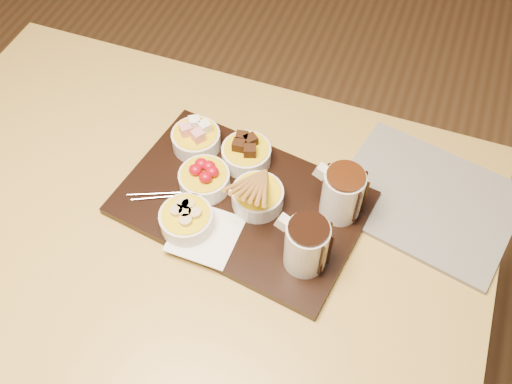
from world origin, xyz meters
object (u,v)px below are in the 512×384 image
(newspaper, at_px, (426,200))
(bowl_strawberries, at_px, (204,180))
(dining_table, at_px, (183,240))
(serving_board, at_px, (242,203))
(pitcher_dark_chocolate, at_px, (306,246))
(pitcher_milk_chocolate, at_px, (342,194))

(newspaper, bearing_deg, bowl_strawberries, -150.52)
(dining_table, relative_size, serving_board, 2.61)
(serving_board, distance_m, pitcher_dark_chocolate, 0.19)
(bowl_strawberries, xyz_separation_m, newspaper, (0.42, 0.13, -0.03))
(dining_table, distance_m, serving_board, 0.17)
(dining_table, xyz_separation_m, pitcher_dark_chocolate, (0.26, -0.02, 0.17))
(pitcher_milk_chocolate, xyz_separation_m, newspaper, (0.15, 0.09, -0.07))
(bowl_strawberries, bearing_deg, pitcher_dark_chocolate, -21.28)
(dining_table, height_order, newspaper, newspaper)
(pitcher_dark_chocolate, bearing_deg, pitcher_milk_chocolate, 85.60)
(serving_board, distance_m, newspaper, 0.36)
(pitcher_dark_chocolate, xyz_separation_m, newspaper, (0.18, 0.22, -0.07))
(pitcher_dark_chocolate, distance_m, pitcher_milk_chocolate, 0.13)
(serving_board, relative_size, bowl_strawberries, 4.60)
(dining_table, bearing_deg, serving_board, 29.54)
(pitcher_milk_chocolate, bearing_deg, pitcher_dark_chocolate, -94.40)
(pitcher_milk_chocolate, distance_m, newspaper, 0.19)
(pitcher_dark_chocolate, height_order, pitcher_milk_chocolate, same)
(pitcher_milk_chocolate, bearing_deg, dining_table, -151.67)
(serving_board, relative_size, pitcher_dark_chocolate, 4.37)
(serving_board, height_order, bowl_strawberries, bowl_strawberries)
(dining_table, bearing_deg, bowl_strawberries, 66.95)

